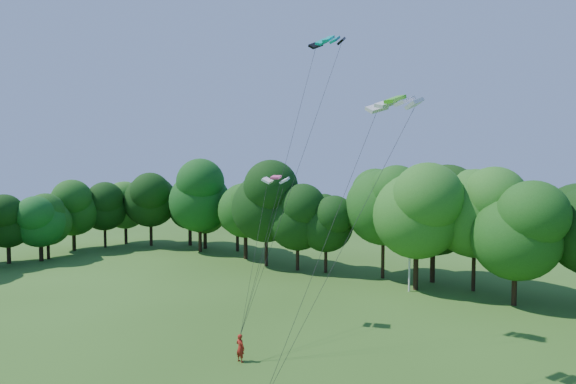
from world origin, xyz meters
The scene contains 8 objects.
utility_pole centered at (3.01, 32.40, 4.05)m, with size 1.53×0.50×7.85m.
kite_flyer_left centered at (0.12, 10.27, 0.90)m, with size 0.66×0.43×1.80m, color maroon.
kite_teal centered at (2.52, 17.05, 21.40)m, with size 2.57×1.23×0.67m.
kite_green centered at (9.13, 13.01, 16.09)m, with size 3.24×1.94×0.60m.
kite_pink centered at (-1.94, 16.81, 11.61)m, with size 2.28×1.67×0.31m.
tree_back_west centered at (-29.82, 35.34, 8.87)m, with size 9.77×9.77×14.21m.
tree_back_center centered at (3.76, 37.39, 9.31)m, with size 10.24×10.24×14.90m.
tree_flank_west centered at (-42.20, 18.48, 6.40)m, with size 7.05×7.05×10.25m.
Camera 1 is at (18.72, -10.74, 12.28)m, focal length 28.00 mm.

